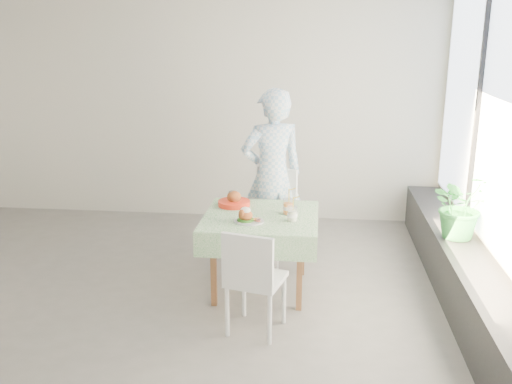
# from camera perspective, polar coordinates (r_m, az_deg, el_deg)

# --- Properties ---
(floor) EXTENTS (6.00, 6.00, 0.00)m
(floor) POSITION_cam_1_polar(r_m,az_deg,el_deg) (5.46, -10.01, -10.35)
(floor) COLOR #5E5C59
(floor) RESTS_ON ground
(wall_back) EXTENTS (6.00, 0.02, 2.80)m
(wall_back) POSITION_cam_1_polar(r_m,az_deg,el_deg) (7.40, -5.19, 8.13)
(wall_back) COLOR beige
(wall_back) RESTS_ON ground
(wall_right) EXTENTS (0.02, 5.00, 2.80)m
(wall_right) POSITION_cam_1_polar(r_m,az_deg,el_deg) (5.04, 24.06, 3.15)
(wall_right) COLOR beige
(wall_right) RESTS_ON ground
(window_pane) EXTENTS (0.01, 4.80, 2.18)m
(window_pane) POSITION_cam_1_polar(r_m,az_deg,el_deg) (4.98, 24.05, 5.97)
(window_pane) COLOR #D1E0F9
(window_pane) RESTS_ON ground
(window_ledge) EXTENTS (0.40, 4.80, 0.50)m
(window_ledge) POSITION_cam_1_polar(r_m,az_deg,el_deg) (5.33, 20.59, -8.89)
(window_ledge) COLOR black
(window_ledge) RESTS_ON ground
(cafe_table) EXTENTS (1.04, 1.04, 0.74)m
(cafe_table) POSITION_cam_1_polar(r_m,az_deg,el_deg) (5.36, 0.48, -5.20)
(cafe_table) COLOR brown
(cafe_table) RESTS_ON ground
(chair_far) EXTENTS (0.60, 0.60, 0.98)m
(chair_far) POSITION_cam_1_polar(r_m,az_deg,el_deg) (6.09, 1.28, -4.16)
(chair_far) COLOR white
(chair_far) RESTS_ON ground
(chair_near) EXTENTS (0.51, 0.51, 0.89)m
(chair_near) POSITION_cam_1_polar(r_m,az_deg,el_deg) (4.72, -0.06, -10.73)
(chair_near) COLOR white
(chair_near) RESTS_ON ground
(diner) EXTENTS (0.78, 0.66, 1.83)m
(diner) POSITION_cam_1_polar(r_m,az_deg,el_deg) (5.99, 1.62, 1.65)
(diner) COLOR #86B4D7
(diner) RESTS_ON ground
(main_dish) EXTENTS (0.27, 0.27, 0.14)m
(main_dish) POSITION_cam_1_polar(r_m,az_deg,el_deg) (5.07, -0.89, -2.54)
(main_dish) COLOR white
(main_dish) RESTS_ON cafe_table
(juice_cup_orange) EXTENTS (0.10, 0.10, 0.29)m
(juice_cup_orange) POSITION_cam_1_polar(r_m,az_deg,el_deg) (5.30, 3.23, -1.51)
(juice_cup_orange) COLOR white
(juice_cup_orange) RESTS_ON cafe_table
(juice_cup_lemonade) EXTENTS (0.09, 0.09, 0.27)m
(juice_cup_lemonade) POSITION_cam_1_polar(r_m,az_deg,el_deg) (5.11, 3.65, -2.25)
(juice_cup_lemonade) COLOR white
(juice_cup_lemonade) RESTS_ON cafe_table
(second_dish) EXTENTS (0.31, 0.31, 0.15)m
(second_dish) POSITION_cam_1_polar(r_m,az_deg,el_deg) (5.55, -2.21, -0.94)
(second_dish) COLOR red
(second_dish) RESTS_ON cafe_table
(potted_plant) EXTENTS (0.71, 0.67, 0.63)m
(potted_plant) POSITION_cam_1_polar(r_m,az_deg,el_deg) (5.65, 19.85, -1.26)
(potted_plant) COLOR #297B3B
(potted_plant) RESTS_ON window_ledge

